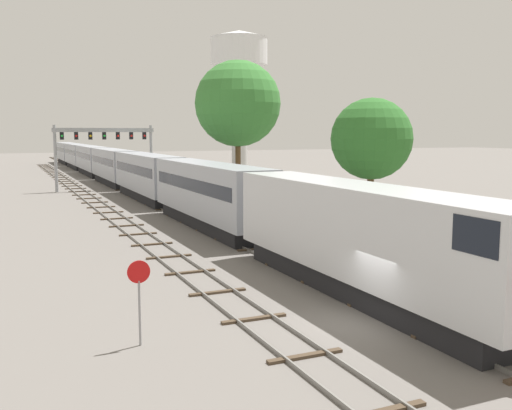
# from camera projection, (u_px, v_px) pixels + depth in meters

# --- Properties ---
(ground_plane) EXTENTS (400.00, 400.00, 0.00)m
(ground_plane) POSITION_uv_depth(u_px,v_px,m) (362.00, 324.00, 21.31)
(ground_plane) COLOR slate
(track_main) EXTENTS (2.60, 200.00, 0.16)m
(track_main) POSITION_uv_depth(u_px,v_px,m) (117.00, 186.00, 76.56)
(track_main) COLOR slate
(track_main) RESTS_ON ground
(track_near) EXTENTS (2.60, 160.00, 0.16)m
(track_near) POSITION_uv_depth(u_px,v_px,m) (98.00, 205.00, 56.20)
(track_near) COLOR slate
(track_near) RESTS_ON ground
(passenger_train) EXTENTS (3.04, 138.10, 4.80)m
(passenger_train) POSITION_uv_depth(u_px,v_px,m) (113.00, 165.00, 78.71)
(passenger_train) COLOR silver
(passenger_train) RESTS_ON ground
(signal_gantry) EXTENTS (12.10, 0.49, 7.95)m
(signal_gantry) POSITION_uv_depth(u_px,v_px,m) (104.00, 142.00, 70.33)
(signal_gantry) COLOR #999BA0
(signal_gantry) RESTS_ON ground
(water_tower) EXTENTS (9.60, 9.60, 23.83)m
(water_tower) POSITION_uv_depth(u_px,v_px,m) (239.00, 62.00, 95.82)
(water_tower) COLOR beige
(water_tower) RESTS_ON ground
(stop_sign) EXTENTS (0.76, 0.08, 2.88)m
(stop_sign) POSITION_uv_depth(u_px,v_px,m) (139.00, 291.00, 18.89)
(stop_sign) COLOR gray
(stop_sign) RESTS_ON ground
(trackside_tree_left) EXTENTS (8.89, 8.89, 14.47)m
(trackside_tree_left) POSITION_uv_depth(u_px,v_px,m) (238.00, 104.00, 59.64)
(trackside_tree_left) COLOR brown
(trackside_tree_left) RESTS_ON ground
(trackside_tree_mid) EXTENTS (6.68, 6.68, 9.86)m
(trackside_tree_mid) POSITION_uv_depth(u_px,v_px,m) (372.00, 139.00, 47.17)
(trackside_tree_mid) COLOR brown
(trackside_tree_mid) RESTS_ON ground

